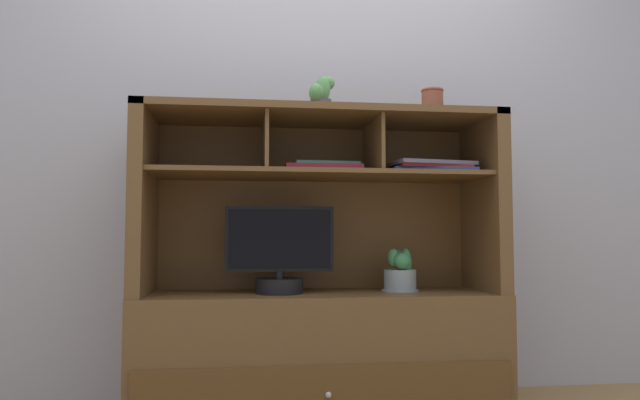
# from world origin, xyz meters

# --- Properties ---
(back_wall) EXTENTS (6.00, 0.02, 2.80)m
(back_wall) POSITION_xyz_m (0.00, 0.28, 1.40)
(back_wall) COLOR #ABACB5
(back_wall) RESTS_ON ground
(media_console) EXTENTS (1.58, 0.52, 1.31)m
(media_console) POSITION_xyz_m (0.00, 0.01, 0.41)
(media_console) COLOR brown
(media_console) RESTS_ON ground
(tv_monitor) EXTENTS (0.47, 0.21, 0.38)m
(tv_monitor) POSITION_xyz_m (-0.18, -0.03, 0.66)
(tv_monitor) COLOR black
(tv_monitor) RESTS_ON media_console
(potted_orchid) EXTENTS (0.17, 0.17, 0.19)m
(potted_orchid) POSITION_xyz_m (0.37, 0.01, 0.59)
(potted_orchid) COLOR #8C9C9C
(potted_orchid) RESTS_ON media_console
(magazine_stack_left) EXTENTS (0.41, 0.36, 0.05)m
(magazine_stack_left) POSITION_xyz_m (0.49, -0.01, 1.06)
(magazine_stack_left) COLOR #324A8A
(magazine_stack_left) RESTS_ON media_console
(magazine_stack_centre) EXTENTS (0.34, 0.31, 0.04)m
(magazine_stack_centre) POSITION_xyz_m (0.02, 0.04, 1.06)
(magazine_stack_centre) COLOR #B3923D
(magazine_stack_centre) RESTS_ON media_console
(potted_succulent) EXTENTS (0.12, 0.13, 0.16)m
(potted_succulent) POSITION_xyz_m (-0.00, -0.03, 1.38)
(potted_succulent) COLOR #52474A
(potted_succulent) RESTS_ON media_console
(ceramic_vase) EXTENTS (0.10, 0.10, 0.12)m
(ceramic_vase) POSITION_xyz_m (0.51, -0.03, 1.37)
(ceramic_vase) COLOR brown
(ceramic_vase) RESTS_ON media_console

